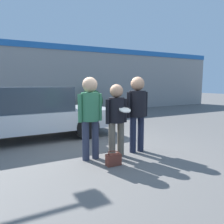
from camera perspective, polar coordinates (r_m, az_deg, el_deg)
name	(u,v)px	position (r m, az deg, el deg)	size (l,w,h in m)	color
ground_plane	(101,153)	(5.15, -2.80, -10.70)	(56.00, 56.00, 0.00)	#5B5956
storefront_building	(41,78)	(11.98, -18.15, 8.38)	(24.00, 0.22, 3.66)	gray
person_left	(90,111)	(4.55, -5.71, 0.35)	(0.53, 0.36, 1.74)	#2D3347
person_middle_with_frisbee	(117,114)	(4.74, 1.19, -0.65)	(0.52, 0.54, 1.59)	#665B4C
person_right	(137,107)	(5.08, 6.61, 1.31)	(0.56, 0.39, 1.76)	#1E2338
parked_car_near	(28,113)	(6.78, -21.02, -0.20)	(4.70, 1.89, 1.50)	#B7BABF
shrub	(91,101)	(11.90, -5.47, 2.87)	(1.29, 1.29, 1.29)	#285B2D
handbag	(113,159)	(4.40, 0.39, -12.18)	(0.30, 0.23, 0.27)	brown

